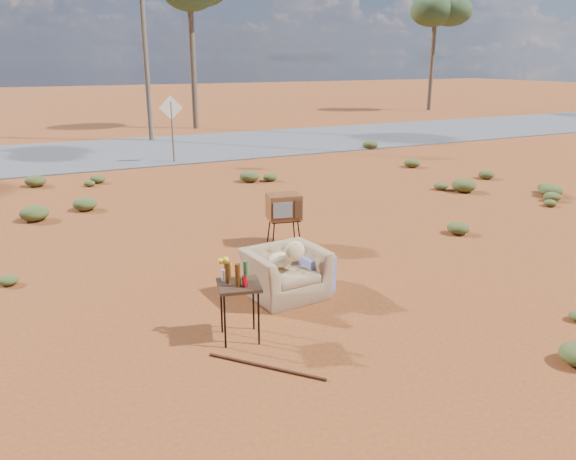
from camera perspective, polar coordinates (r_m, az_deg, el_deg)
name	(u,v)px	position (r m, az deg, el deg)	size (l,w,h in m)	color
ground	(296,312)	(7.78, 0.82, -8.34)	(140.00, 140.00, 0.00)	brown
highway	(113,152)	(21.76, -17.39, 7.53)	(140.00, 7.00, 0.04)	#565659
armchair	(290,266)	(8.19, 0.22, -3.65)	(1.32, 0.92, 0.95)	#92734F
tv_unit	(284,207)	(10.31, -0.42, 2.31)	(0.67, 0.58, 0.96)	black
side_table	(236,281)	(6.84, -5.34, -5.20)	(0.61, 0.61, 1.02)	#332012
rusty_bar	(266,366)	(6.49, -2.23, -13.68)	(0.04, 0.04, 1.43)	#482313
road_sign	(172,117)	(18.94, -11.75, 11.17)	(0.78, 0.06, 2.19)	brown
eucalyptus_right	(435,15)	(39.45, 14.74, 20.34)	(3.20, 3.20, 7.10)	brown
utility_pole_center	(144,37)	(24.34, -14.40, 18.48)	(1.40, 0.20, 8.00)	brown
scrub_patch	(159,227)	(11.39, -12.98, 0.32)	(17.49, 8.07, 0.33)	#415023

